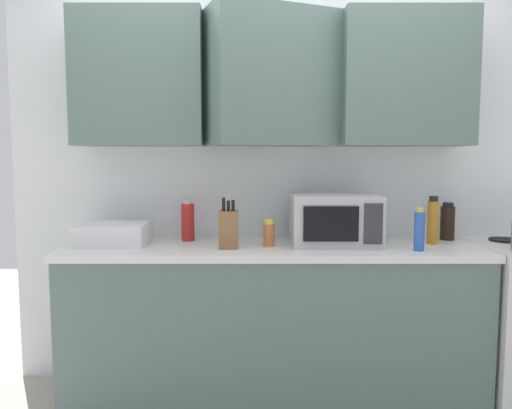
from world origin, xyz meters
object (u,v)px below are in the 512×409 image
object	(u,v)px
bottle_red_sauce	(188,222)
bottle_spice_jar	(269,234)
bottle_blue_cleaner	(419,230)
knife_block	(228,229)
bottle_soy_dark	(447,222)
microwave	(334,219)
bottle_amber_vinegar	(433,221)
dish_rack	(113,234)

from	to	relation	value
bottle_red_sauce	bottle_spice_jar	xyz separation A→B (m)	(0.47, -0.18, -0.04)
bottle_red_sauce	bottle_spice_jar	distance (m)	0.50
bottle_blue_cleaner	knife_block	bearing A→B (deg)	175.31
knife_block	bottle_soy_dark	bearing A→B (deg)	11.70
knife_block	microwave	bearing A→B (deg)	10.51
bottle_soy_dark	bottle_blue_cleaner	size ratio (longest dim) A/B	0.97
bottle_blue_cleaner	bottle_soy_dark	bearing A→B (deg)	50.98
bottle_red_sauce	bottle_soy_dark	xyz separation A→B (m)	(1.53, 0.03, -0.01)
bottle_red_sauce	bottle_amber_vinegar	size ratio (longest dim) A/B	0.88
dish_rack	bottle_blue_cleaner	distance (m)	1.65
bottle_soy_dark	bottle_red_sauce	bearing A→B (deg)	-178.71
dish_rack	knife_block	world-z (taller)	knife_block
dish_rack	bottle_blue_cleaner	world-z (taller)	bottle_blue_cleaner
bottle_red_sauce	microwave	bearing A→B (deg)	-8.27
microwave	bottle_spice_jar	bearing A→B (deg)	-171.68
microwave	bottle_spice_jar	xyz separation A→B (m)	(-0.37, -0.05, -0.07)
knife_block	bottle_amber_vinegar	world-z (taller)	knife_block
dish_rack	bottle_soy_dark	distance (m)	1.93
bottle_soy_dark	bottle_blue_cleaner	distance (m)	0.45
dish_rack	bottle_spice_jar	size ratio (longest dim) A/B	2.62
bottle_spice_jar	bottle_amber_vinegar	world-z (taller)	bottle_amber_vinegar
microwave	bottle_soy_dark	distance (m)	0.71
knife_block	bottle_spice_jar	size ratio (longest dim) A/B	1.87
knife_block	bottle_blue_cleaner	size ratio (longest dim) A/B	1.20
microwave	knife_block	distance (m)	0.60
bottle_spice_jar	bottle_blue_cleaner	distance (m)	0.79
dish_rack	bottle_spice_jar	xyz separation A→B (m)	(0.86, -0.04, 0.01)
dish_rack	bottle_red_sauce	bearing A→B (deg)	18.39
microwave	bottle_red_sauce	world-z (taller)	microwave
dish_rack	bottle_amber_vinegar	world-z (taller)	bottle_amber_vinegar
knife_block	bottle_red_sauce	world-z (taller)	knife_block
microwave	knife_block	world-z (taller)	microwave
bottle_red_sauce	bottle_blue_cleaner	bearing A→B (deg)	-14.05
bottle_spice_jar	bottle_blue_cleaner	size ratio (longest dim) A/B	0.64
microwave	dish_rack	bearing A→B (deg)	-179.50
bottle_red_sauce	bottle_blue_cleaner	distance (m)	1.28
bottle_soy_dark	bottle_blue_cleaner	bearing A→B (deg)	-129.02
bottle_spice_jar	bottle_red_sauce	bearing A→B (deg)	159.44
microwave	bottle_blue_cleaner	bearing A→B (deg)	-24.90
bottle_spice_jar	bottle_blue_cleaner	world-z (taller)	bottle_blue_cleaner
bottle_amber_vinegar	bottle_red_sauce	bearing A→B (deg)	175.43
microwave	bottle_soy_dark	world-z (taller)	microwave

